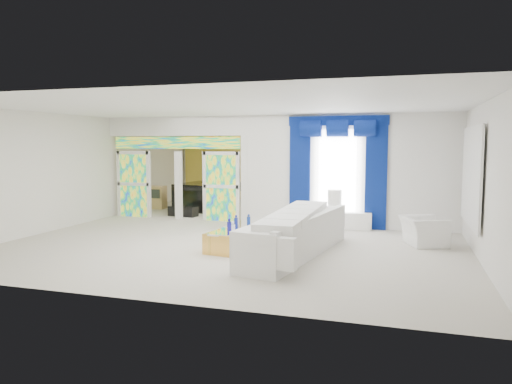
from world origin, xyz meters
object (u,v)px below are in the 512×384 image
(white_sofa, at_px, (296,236))
(grand_piano, at_px, (204,196))
(console_table, at_px, (346,220))
(coffee_table, at_px, (238,238))
(armchair, at_px, (424,231))

(white_sofa, relative_size, grand_piano, 2.23)
(white_sofa, xyz_separation_m, console_table, (0.60, 3.29, -0.16))
(coffee_table, xyz_separation_m, console_table, (1.95, 2.99, 0.01))
(white_sofa, distance_m, coffee_table, 1.39)
(white_sofa, height_order, coffee_table, white_sofa)
(white_sofa, bearing_deg, console_table, 88.54)
(coffee_table, relative_size, armchair, 1.97)
(grand_piano, bearing_deg, armchair, -20.72)
(white_sofa, distance_m, console_table, 3.35)
(white_sofa, bearing_deg, coffee_table, 176.36)
(coffee_table, bearing_deg, grand_piano, 120.11)
(coffee_table, bearing_deg, armchair, 20.22)
(armchair, distance_m, grand_piano, 7.97)
(console_table, bearing_deg, white_sofa, -100.35)
(white_sofa, relative_size, armchair, 4.18)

